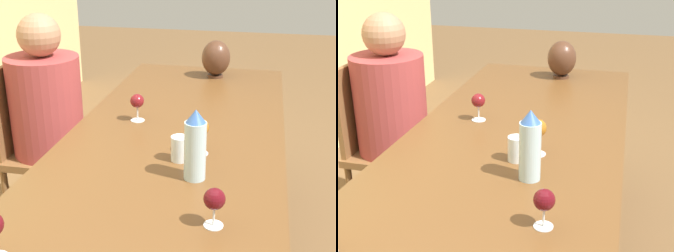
% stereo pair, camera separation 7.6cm
% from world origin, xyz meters
% --- Properties ---
extents(dining_table, '(3.01, 0.93, 0.78)m').
position_xyz_m(dining_table, '(0.00, 0.00, 0.71)').
color(dining_table, brown).
rests_on(dining_table, ground_plane).
extents(water_bottle, '(0.08, 0.08, 0.26)m').
position_xyz_m(water_bottle, '(-0.03, -0.14, 0.90)').
color(water_bottle, '#ADCCD6').
rests_on(water_bottle, dining_table).
extents(water_tumbler, '(0.07, 0.07, 0.10)m').
position_xyz_m(water_tumbler, '(0.10, -0.06, 0.82)').
color(water_tumbler, silver).
rests_on(water_tumbler, dining_table).
extents(vase, '(0.17, 0.17, 0.22)m').
position_xyz_m(vase, '(1.29, -0.06, 0.89)').
color(vase, '#4C2D1E').
rests_on(vase, dining_table).
extents(wine_glass_1, '(0.07, 0.07, 0.12)m').
position_xyz_m(wine_glass_1, '(-0.31, -0.25, 0.86)').
color(wine_glass_1, silver).
rests_on(wine_glass_1, dining_table).
extents(wine_glass_3, '(0.07, 0.07, 0.13)m').
position_xyz_m(wine_glass_3, '(0.47, 0.20, 0.87)').
color(wine_glass_3, silver).
rests_on(wine_glass_3, dining_table).
extents(wine_glass_4, '(0.07, 0.07, 0.15)m').
position_xyz_m(wine_glass_4, '(0.18, -0.13, 0.88)').
color(wine_glass_4, silver).
rests_on(wine_glass_4, dining_table).
extents(chair_far, '(0.44, 0.44, 0.95)m').
position_xyz_m(chair_far, '(0.68, 0.85, 0.51)').
color(chair_far, brown).
rests_on(chair_far, ground_plane).
extents(person_far, '(0.38, 0.38, 1.22)m').
position_xyz_m(person_far, '(0.68, 0.76, 0.65)').
color(person_far, '#2D2D38').
rests_on(person_far, ground_plane).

